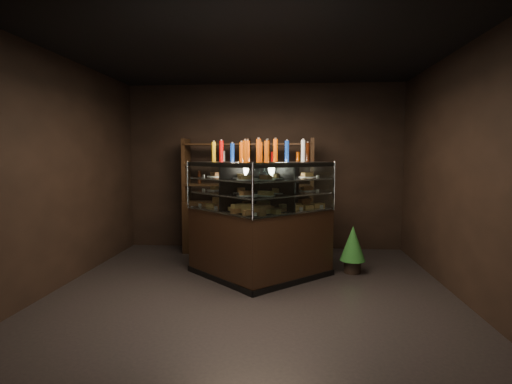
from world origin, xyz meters
TOP-DOWN VIEW (x-y plane):
  - ground at (0.00, 0.00)m, footprint 5.00×5.00m
  - room_shell at (0.00, 0.00)m, footprint 5.02×5.02m
  - display_case at (0.04, 0.62)m, footprint 2.15×1.58m
  - food_display at (0.04, 0.61)m, footprint 1.68×1.05m
  - bottles_top at (0.04, 0.62)m, footprint 1.49×0.91m
  - potted_conifer at (1.39, 0.98)m, footprint 0.37×0.37m
  - back_shelving at (-0.25, 2.05)m, footprint 2.27×0.50m

SIDE VIEW (x-z plane):
  - ground at x=0.00m, z-range 0.00..0.00m
  - potted_conifer at x=1.39m, z-range 0.06..0.84m
  - display_case at x=0.04m, z-range -0.28..1.35m
  - back_shelving at x=-0.25m, z-range -0.39..1.61m
  - food_display at x=0.04m, z-range 0.95..1.44m
  - bottles_top at x=0.04m, z-range 1.61..1.91m
  - room_shell at x=0.00m, z-range 0.44..3.45m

